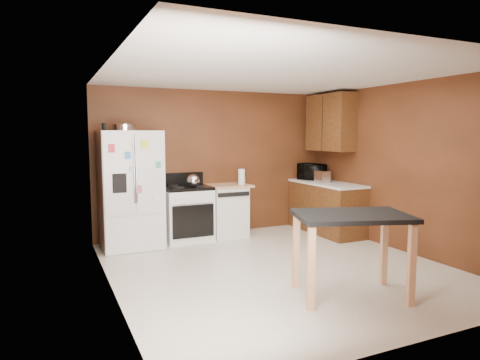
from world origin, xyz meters
TOP-DOWN VIEW (x-y plane):
  - floor at (0.00, 0.00)m, footprint 4.50×4.50m
  - ceiling at (0.00, 0.00)m, footprint 4.50×4.50m
  - wall_back at (0.00, 2.25)m, footprint 4.20×0.00m
  - wall_front at (0.00, -2.25)m, footprint 4.20×0.00m
  - wall_left at (-2.10, 0.00)m, footprint 0.00×4.50m
  - wall_right at (2.10, 0.00)m, footprint 0.00×4.50m
  - roasting_pan at (-1.62, 1.83)m, footprint 0.38×0.38m
  - pen_cup at (-1.93, 1.73)m, footprint 0.07×0.07m
  - kettle at (-0.57, 1.78)m, footprint 0.21×0.21m
  - paper_towel at (0.32, 1.85)m, footprint 0.14×0.14m
  - green_canister at (0.41, 2.00)m, footprint 0.11×0.11m
  - toaster at (1.74, 1.51)m, footprint 0.18×0.28m
  - microwave at (1.80, 1.92)m, footprint 0.50×0.58m
  - refrigerator at (-1.55, 1.86)m, footprint 0.90×0.80m
  - gas_range at (-0.64, 1.92)m, footprint 0.76×0.68m
  - dishwasher at (0.08, 1.95)m, footprint 0.78×0.63m
  - right_cabinets at (1.84, 1.48)m, footprint 0.63×1.58m
  - island at (0.21, -1.17)m, footprint 1.37×1.13m

SIDE VIEW (x-z plane):
  - floor at x=0.00m, z-range 0.00..0.00m
  - dishwasher at x=0.08m, z-range 0.01..0.90m
  - gas_range at x=-0.64m, z-range -0.09..1.01m
  - island at x=0.21m, z-range 0.31..1.22m
  - refrigerator at x=-1.55m, z-range 0.00..1.80m
  - right_cabinets at x=1.84m, z-range -0.32..2.13m
  - green_canister at x=0.41m, z-range 0.89..1.01m
  - toaster at x=1.74m, z-range 0.90..1.10m
  - kettle at x=-0.57m, z-range 0.90..1.11m
  - paper_towel at x=0.32m, z-range 0.89..1.15m
  - microwave at x=1.80m, z-range 0.90..1.17m
  - wall_back at x=0.00m, z-range -0.85..3.35m
  - wall_front at x=0.00m, z-range -0.85..3.35m
  - wall_left at x=-2.10m, z-range -1.00..3.50m
  - wall_right at x=2.10m, z-range -1.00..3.50m
  - roasting_pan at x=-1.62m, z-range 1.80..1.89m
  - pen_cup at x=-1.93m, z-range 1.80..1.91m
  - ceiling at x=0.00m, z-range 2.50..2.50m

